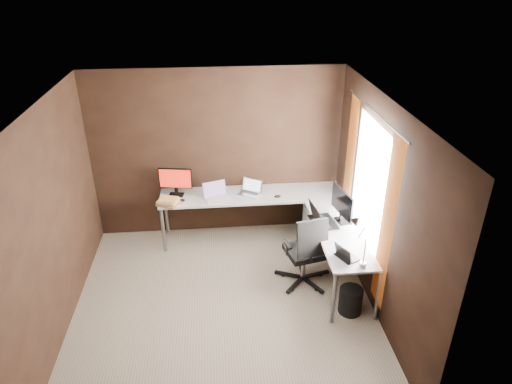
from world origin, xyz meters
TOP-DOWN VIEW (x-y plane):
  - room at (0.34, 0.07)m, footprint 3.60×3.60m
  - desk at (0.84, 1.04)m, footprint 2.65×2.25m
  - drawer_pedestal at (1.43, 1.15)m, footprint 0.42×0.50m
  - monitor_left at (-0.61, 1.58)m, footprint 0.47×0.17m
  - monitor_right at (1.56, 0.62)m, footprint 0.17×0.55m
  - laptop_white at (-0.04, 1.44)m, footprint 0.39×0.33m
  - laptop_silver at (0.46, 1.52)m, footprint 0.38×0.35m
  - laptop_black_big at (1.29, 0.61)m, footprint 0.35×0.45m
  - laptop_black_small at (1.40, -0.17)m, footprint 0.28×0.31m
  - book_stack at (-0.71, 1.30)m, footprint 0.35×0.33m
  - mouse_left at (-0.53, 1.37)m, footprint 0.09×0.06m
  - mouse_corner at (0.83, 1.36)m, footprint 0.10×0.08m
  - desk_lamp at (1.49, -0.29)m, footprint 0.19×0.22m
  - office_chair at (1.06, 0.36)m, footprint 0.57×0.59m
  - wastebasket at (1.50, -0.25)m, footprint 0.32×0.32m

SIDE VIEW (x-z plane):
  - wastebasket at x=1.50m, z-range 0.00..0.32m
  - office_chair at x=1.06m, z-range -0.21..0.81m
  - drawer_pedestal at x=1.43m, z-range 0.00..0.60m
  - desk at x=0.84m, z-range 0.31..1.04m
  - mouse_left at x=-0.53m, z-range 0.73..0.77m
  - mouse_corner at x=0.83m, z-range 0.73..0.77m
  - laptop_black_small at x=1.40m, z-range 0.68..0.86m
  - book_stack at x=-0.71m, z-range 0.73..0.82m
  - laptop_silver at x=0.46m, z-range 0.67..0.88m
  - laptop_white at x=-0.04m, z-range 0.67..0.89m
  - laptop_black_big at x=1.29m, z-range 0.65..0.93m
  - monitor_left at x=-0.61m, z-range 0.76..1.17m
  - monitor_right at x=1.56m, z-range 0.76..1.22m
  - desk_lamp at x=1.49m, z-range 0.80..1.38m
  - room at x=0.34m, z-range 0.03..2.53m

